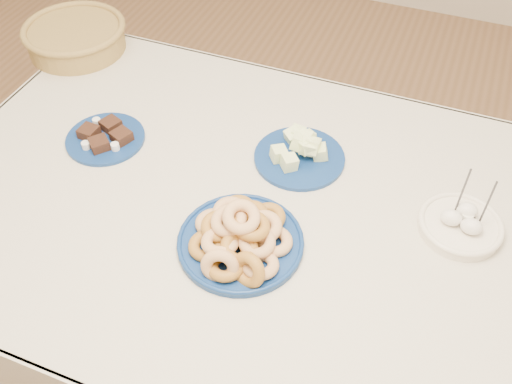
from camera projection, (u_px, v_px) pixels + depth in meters
ground at (261, 354)px, 1.93m from camera, size 5.00×5.00×0.00m
dining_table at (263, 234)px, 1.46m from camera, size 1.71×1.11×0.75m
donut_platter at (240, 238)px, 1.27m from camera, size 0.31×0.31×0.13m
melon_plate at (300, 152)px, 1.48m from camera, size 0.27×0.27×0.08m
brownie_plate at (105, 137)px, 1.54m from camera, size 0.28×0.28×0.04m
wicker_basket at (75, 36)px, 1.82m from camera, size 0.43×0.43×0.09m
candle_holder at (465, 222)px, 1.33m from camera, size 0.13×0.13×0.17m
egg_bowl at (461, 224)px, 1.32m from camera, size 0.20×0.20×0.06m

